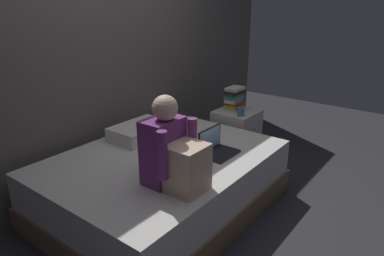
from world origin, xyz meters
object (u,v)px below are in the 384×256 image
at_px(book_stack, 235,99).
at_px(clothes_pile, 173,127).
at_px(laptop, 216,148).
at_px(pillow, 140,131).
at_px(mug, 241,112).
at_px(nightstand, 236,135).
at_px(person_sitting, 173,153).
at_px(bed, 163,182).

xyz_separation_m(book_stack, clothes_pile, (-0.80, 0.23, -0.16)).
height_order(laptop, pillow, laptop).
bearing_deg(laptop, mug, 16.55).
xyz_separation_m(nightstand, pillow, (-1.11, 0.41, 0.29)).
xyz_separation_m(book_stack, mug, (-0.13, -0.16, -0.09)).
bearing_deg(person_sitting, book_stack, 16.21).
bearing_deg(book_stack, laptop, -157.22).
bearing_deg(laptop, pillow, 99.12).
bearing_deg(bed, pillow, 67.04).
xyz_separation_m(laptop, mug, (0.85, 0.25, 0.06)).
bearing_deg(person_sitting, clothes_pile, 40.57).
xyz_separation_m(bed, mug, (1.17, -0.08, 0.37)).
bearing_deg(nightstand, laptop, -159.20).
xyz_separation_m(bed, person_sitting, (-0.32, -0.40, 0.51)).
bearing_deg(nightstand, person_sitting, -165.08).
relative_size(laptop, book_stack, 1.22).
bearing_deg(bed, mug, -4.12).
height_order(bed, laptop, laptop).
height_order(nightstand, mug, mug).
relative_size(person_sitting, clothes_pile, 2.03).
xyz_separation_m(laptop, clothes_pile, (0.18, 0.64, -0.00)).
relative_size(pillow, book_stack, 2.13).
xyz_separation_m(person_sitting, laptop, (0.64, 0.06, -0.20)).
relative_size(nightstand, clothes_pile, 1.81).
bearing_deg(book_stack, bed, -176.74).
relative_size(person_sitting, laptop, 2.05).
bearing_deg(bed, person_sitting, -128.86).
xyz_separation_m(nightstand, mug, (-0.13, -0.12, 0.34)).
height_order(nightstand, person_sitting, person_sitting).
xyz_separation_m(person_sitting, pillow, (0.51, 0.85, -0.19)).
xyz_separation_m(bed, book_stack, (1.30, 0.07, 0.47)).
distance_m(bed, nightstand, 1.30).
bearing_deg(pillow, laptop, -80.88).
relative_size(person_sitting, mug, 7.28).
distance_m(nightstand, person_sitting, 1.74).
distance_m(nightstand, laptop, 1.09).
height_order(pillow, book_stack, book_stack).
bearing_deg(person_sitting, bed, 51.14).
height_order(pillow, clothes_pile, pillow).
xyz_separation_m(person_sitting, book_stack, (1.62, 0.47, -0.04)).
bearing_deg(clothes_pile, laptop, -105.48).
relative_size(mug, clothes_pile, 0.28).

